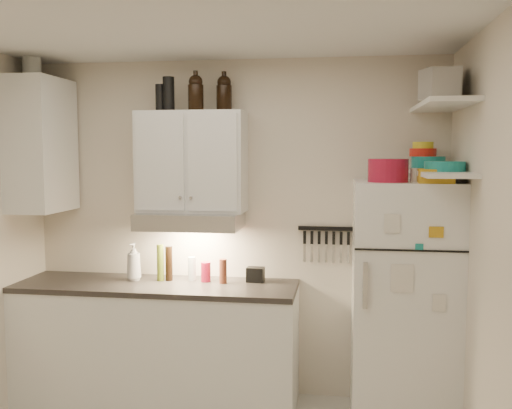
# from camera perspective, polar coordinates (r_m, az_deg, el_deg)

# --- Properties ---
(ceiling) EXTENTS (3.20, 3.00, 0.02)m
(ceiling) POSITION_cam_1_polar(r_m,az_deg,el_deg) (3.03, -7.60, 18.82)
(ceiling) COLOR white
(ceiling) RESTS_ON ground
(back_wall) EXTENTS (3.20, 0.02, 2.60)m
(back_wall) POSITION_cam_1_polar(r_m,az_deg,el_deg) (4.46, -2.03, -2.45)
(back_wall) COLOR beige
(back_wall) RESTS_ON ground
(right_wall) EXTENTS (0.02, 3.00, 2.60)m
(right_wall) POSITION_cam_1_polar(r_m,az_deg,el_deg) (3.01, 23.98, -6.66)
(right_wall) COLOR beige
(right_wall) RESTS_ON ground
(base_cabinet) EXTENTS (2.10, 0.60, 0.88)m
(base_cabinet) POSITION_cam_1_polar(r_m,az_deg,el_deg) (4.50, -9.85, -13.73)
(base_cabinet) COLOR white
(base_cabinet) RESTS_ON floor
(countertop) EXTENTS (2.10, 0.62, 0.04)m
(countertop) POSITION_cam_1_polar(r_m,az_deg,el_deg) (4.37, -9.94, -8.02)
(countertop) COLOR #2D2926
(countertop) RESTS_ON base_cabinet
(upper_cabinet) EXTENTS (0.80, 0.33, 0.75)m
(upper_cabinet) POSITION_cam_1_polar(r_m,az_deg,el_deg) (4.31, -6.41, 4.26)
(upper_cabinet) COLOR white
(upper_cabinet) RESTS_ON back_wall
(side_cabinet) EXTENTS (0.33, 0.55, 1.00)m
(side_cabinet) POSITION_cam_1_polar(r_m,az_deg,el_deg) (4.61, -20.70, 5.57)
(side_cabinet) COLOR white
(side_cabinet) RESTS_ON left_wall
(range_hood) EXTENTS (0.76, 0.46, 0.12)m
(range_hood) POSITION_cam_1_polar(r_m,az_deg,el_deg) (4.28, -6.57, -1.59)
(range_hood) COLOR silver
(range_hood) RESTS_ON back_wall
(fridge) EXTENTS (0.70, 0.68, 1.70)m
(fridge) POSITION_cam_1_polar(r_m,az_deg,el_deg) (4.15, 14.53, -9.52)
(fridge) COLOR white
(fridge) RESTS_ON floor
(shelf_hi) EXTENTS (0.30, 0.95, 0.03)m
(shelf_hi) POSITION_cam_1_polar(r_m,az_deg,el_deg) (3.92, 18.14, 9.42)
(shelf_hi) COLOR white
(shelf_hi) RESTS_ON right_wall
(shelf_lo) EXTENTS (0.30, 0.95, 0.03)m
(shelf_lo) POSITION_cam_1_polar(r_m,az_deg,el_deg) (3.91, 17.96, 2.99)
(shelf_lo) COLOR white
(shelf_lo) RESTS_ON right_wall
(knife_strip) EXTENTS (0.42, 0.02, 0.03)m
(knife_strip) POSITION_cam_1_polar(r_m,az_deg,el_deg) (4.36, 7.00, -2.40)
(knife_strip) COLOR black
(knife_strip) RESTS_ON back_wall
(dutch_oven) EXTENTS (0.28, 0.28, 0.15)m
(dutch_oven) POSITION_cam_1_polar(r_m,az_deg,el_deg) (3.88, 13.06, 3.34)
(dutch_oven) COLOR maroon
(dutch_oven) RESTS_ON fridge
(book_stack) EXTENTS (0.23, 0.28, 0.09)m
(book_stack) POSITION_cam_1_polar(r_m,az_deg,el_deg) (3.85, 17.48, 2.75)
(book_stack) COLOR gold
(book_stack) RESTS_ON fridge
(spice_jar) EXTENTS (0.07, 0.07, 0.09)m
(spice_jar) POSITION_cam_1_polar(r_m,az_deg,el_deg) (3.90, 15.58, 2.84)
(spice_jar) COLOR silver
(spice_jar) RESTS_ON fridge
(stock_pot) EXTENTS (0.31, 0.31, 0.17)m
(stock_pot) POSITION_cam_1_polar(r_m,az_deg,el_deg) (4.15, 17.64, 10.59)
(stock_pot) COLOR silver
(stock_pot) RESTS_ON shelf_hi
(tin_a) EXTENTS (0.25, 0.23, 0.22)m
(tin_a) POSITION_cam_1_polar(r_m,az_deg,el_deg) (3.93, 18.28, 11.22)
(tin_a) COLOR #AAAAAD
(tin_a) RESTS_ON shelf_hi
(tin_b) EXTENTS (0.23, 0.23, 0.18)m
(tin_b) POSITION_cam_1_polar(r_m,az_deg,el_deg) (3.67, 17.81, 11.39)
(tin_b) COLOR #AAAAAD
(tin_b) RESTS_ON shelf_hi
(bowl_teal) EXTENTS (0.23, 0.23, 0.09)m
(bowl_teal) POSITION_cam_1_polar(r_m,az_deg,el_deg) (4.18, 16.84, 3.99)
(bowl_teal) COLOR teal
(bowl_teal) RESTS_ON shelf_lo
(bowl_orange) EXTENTS (0.18, 0.18, 0.06)m
(bowl_orange) POSITION_cam_1_polar(r_m,az_deg,el_deg) (4.18, 16.34, 5.02)
(bowl_orange) COLOR red
(bowl_orange) RESTS_ON bowl_teal
(bowl_yellow) EXTENTS (0.14, 0.14, 0.05)m
(bowl_yellow) POSITION_cam_1_polar(r_m,az_deg,el_deg) (4.18, 16.36, 5.71)
(bowl_yellow) COLOR yellow
(bowl_yellow) RESTS_ON bowl_orange
(plates) EXTENTS (0.31, 0.31, 0.06)m
(plates) POSITION_cam_1_polar(r_m,az_deg,el_deg) (3.84, 18.35, 3.64)
(plates) COLOR teal
(plates) RESTS_ON shelf_lo
(growler_a) EXTENTS (0.15, 0.15, 0.27)m
(growler_a) POSITION_cam_1_polar(r_m,az_deg,el_deg) (4.29, -6.05, 11.09)
(growler_a) COLOR black
(growler_a) RESTS_ON upper_cabinet
(growler_b) EXTENTS (0.14, 0.14, 0.27)m
(growler_b) POSITION_cam_1_polar(r_m,az_deg,el_deg) (4.33, -3.21, 11.07)
(growler_b) COLOR black
(growler_b) RESTS_ON upper_cabinet
(thermos_a) EXTENTS (0.11, 0.11, 0.25)m
(thermos_a) POSITION_cam_1_polar(r_m,az_deg,el_deg) (4.31, -8.73, 10.87)
(thermos_a) COLOR black
(thermos_a) RESTS_ON upper_cabinet
(thermos_b) EXTENTS (0.08, 0.08, 0.20)m
(thermos_b) POSITION_cam_1_polar(r_m,az_deg,el_deg) (4.34, -9.58, 10.48)
(thermos_b) COLOR black
(thermos_b) RESTS_ON upper_cabinet
(side_jar) EXTENTS (0.18, 0.18, 0.18)m
(side_jar) POSITION_cam_1_polar(r_m,az_deg,el_deg) (4.68, -21.52, 12.81)
(side_jar) COLOR silver
(side_jar) RESTS_ON side_cabinet
(soap_bottle) EXTENTS (0.15, 0.15, 0.32)m
(soap_bottle) POSITION_cam_1_polar(r_m,az_deg,el_deg) (4.47, -12.13, -5.40)
(soap_bottle) COLOR white
(soap_bottle) RESTS_ON countertop
(pepper_mill) EXTENTS (0.07, 0.07, 0.18)m
(pepper_mill) POSITION_cam_1_polar(r_m,az_deg,el_deg) (4.29, -3.32, -6.68)
(pepper_mill) COLOR brown
(pepper_mill) RESTS_ON countertop
(oil_bottle) EXTENTS (0.07, 0.07, 0.28)m
(oil_bottle) POSITION_cam_1_polar(r_m,az_deg,el_deg) (4.42, -9.55, -5.76)
(oil_bottle) COLOR #526218
(oil_bottle) RESTS_ON countertop
(vinegar_bottle) EXTENTS (0.06, 0.06, 0.26)m
(vinegar_bottle) POSITION_cam_1_polar(r_m,az_deg,el_deg) (4.41, -8.69, -5.85)
(vinegar_bottle) COLOR black
(vinegar_bottle) RESTS_ON countertop
(clear_bottle) EXTENTS (0.06, 0.06, 0.18)m
(clear_bottle) POSITION_cam_1_polar(r_m,az_deg,el_deg) (4.41, -6.43, -6.39)
(clear_bottle) COLOR silver
(clear_bottle) RESTS_ON countertop
(red_jar) EXTENTS (0.09, 0.09, 0.15)m
(red_jar) POSITION_cam_1_polar(r_m,az_deg,el_deg) (4.35, -5.04, -6.73)
(red_jar) COLOR maroon
(red_jar) RESTS_ON countertop
(caddy) EXTENTS (0.13, 0.10, 0.11)m
(caddy) POSITION_cam_1_polar(r_m,az_deg,el_deg) (4.34, -0.05, -7.02)
(caddy) COLOR black
(caddy) RESTS_ON countertop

